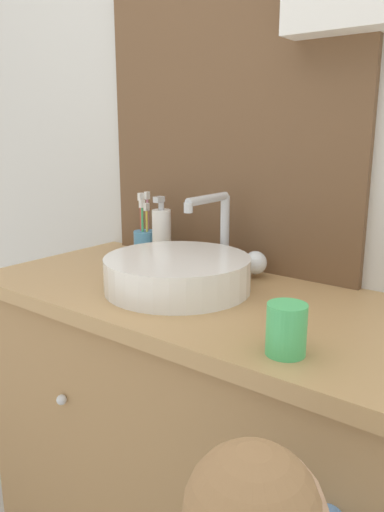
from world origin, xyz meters
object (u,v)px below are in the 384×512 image
object	(u,v)px
toothbrush_holder	(145,241)
soap_dispenser	(162,235)
sink_basin	(180,271)
drinking_cup	(286,329)

from	to	relation	value
toothbrush_holder	soap_dispenser	world-z (taller)	toothbrush_holder
soap_dispenser	sink_basin	bearing A→B (deg)	-39.27
sink_basin	toothbrush_holder	distance (m)	0.34
toothbrush_holder	soap_dispenser	xyz separation A→B (m)	(0.09, -0.02, 0.03)
soap_dispenser	drinking_cup	distance (m)	0.65
sink_basin	soap_dispenser	distance (m)	0.25
sink_basin	soap_dispenser	size ratio (longest dim) A/B	2.10
toothbrush_holder	sink_basin	bearing A→B (deg)	-33.14
toothbrush_holder	drinking_cup	bearing A→B (deg)	-28.56
sink_basin	toothbrush_holder	world-z (taller)	sink_basin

